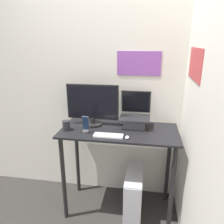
# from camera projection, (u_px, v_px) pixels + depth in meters

# --- Properties ---
(wall_back) EXTENTS (6.00, 0.06, 2.60)m
(wall_back) POSITION_uv_depth(u_px,v_px,m) (124.00, 86.00, 2.36)
(wall_back) COLOR silver
(wall_back) RESTS_ON ground_plane
(wall_side_right) EXTENTS (0.06, 6.00, 2.60)m
(wall_side_right) POSITION_uv_depth(u_px,v_px,m) (200.00, 105.00, 1.67)
(wall_side_right) COLOR silver
(wall_side_right) RESTS_ON ground_plane
(desk) EXTENTS (1.15, 0.54, 0.94)m
(desk) POSITION_uv_depth(u_px,v_px,m) (119.00, 145.00, 2.19)
(desk) COLOR black
(desk) RESTS_ON ground_plane
(laptop) EXTENTS (0.30, 0.30, 0.35)m
(laptop) POSITION_uv_depth(u_px,v_px,m) (135.00, 118.00, 2.21)
(laptop) COLOR #4C4C51
(laptop) RESTS_ON desk
(monitor) EXTENTS (0.53, 0.19, 0.42)m
(monitor) POSITION_uv_depth(u_px,v_px,m) (93.00, 106.00, 2.20)
(monitor) COLOR black
(monitor) RESTS_ON desk
(keyboard) EXTENTS (0.27, 0.09, 0.02)m
(keyboard) POSITION_uv_depth(u_px,v_px,m) (108.00, 135.00, 1.99)
(keyboard) COLOR white
(keyboard) RESTS_ON desk
(mouse) EXTENTS (0.03, 0.06, 0.03)m
(mouse) POSITION_uv_depth(u_px,v_px,m) (127.00, 137.00, 1.94)
(mouse) COLOR white
(mouse) RESTS_ON desk
(cell_phone) EXTENTS (0.06, 0.06, 0.17)m
(cell_phone) POSITION_uv_depth(u_px,v_px,m) (86.00, 127.00, 2.06)
(cell_phone) COLOR #4C4C51
(cell_phone) RESTS_ON desk
(computer_tower) EXTENTS (0.17, 0.49, 0.49)m
(computer_tower) POSITION_uv_depth(u_px,v_px,m) (134.00, 193.00, 2.29)
(computer_tower) COLOR silver
(computer_tower) RESTS_ON ground_plane
(mug) EXTENTS (0.07, 0.07, 0.10)m
(mug) POSITION_uv_depth(u_px,v_px,m) (66.00, 125.00, 2.12)
(mug) COLOR #262628
(mug) RESTS_ON desk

